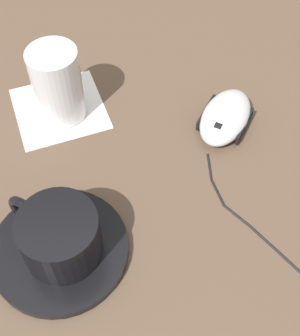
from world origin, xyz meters
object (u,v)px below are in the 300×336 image
Objects in this scene: saucer at (60,250)px; coffee_cup at (59,235)px; computer_mouse at (225,117)px; drinking_glass at (57,84)px.

saucer is 0.03m from coffee_cup.
saucer is at bearing 44.23° from computer_mouse.
computer_mouse is (-0.19, -0.19, 0.01)m from saucer.
coffee_cup is at bearing 97.48° from drinking_glass.
computer_mouse is 1.17× the size of drinking_glass.
coffee_cup is (-0.00, 0.00, 0.03)m from saucer.
saucer is 0.27m from computer_mouse.
computer_mouse is at bearing 175.34° from drinking_glass.
drinking_glass reaches higher than saucer.
coffee_cup is 0.27m from computer_mouse.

